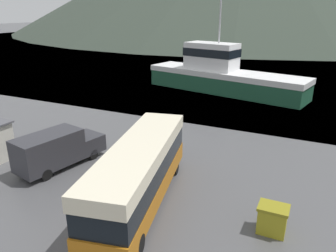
# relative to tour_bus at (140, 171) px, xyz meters

# --- Properties ---
(water_surface) EXTENTS (240.00, 240.00, 0.00)m
(water_surface) POSITION_rel_tour_bus_xyz_m (2.43, 133.00, -1.88)
(water_surface) COLOR slate
(water_surface) RESTS_ON ground
(tour_bus) EXTENTS (4.57, 10.75, 3.35)m
(tour_bus) POSITION_rel_tour_bus_xyz_m (0.00, 0.00, 0.00)
(tour_bus) COLOR #B26614
(tour_bus) RESTS_ON ground
(delivery_van) EXTENTS (3.20, 6.20, 2.42)m
(delivery_van) POSITION_rel_tour_bus_xyz_m (-6.93, 1.38, -0.60)
(delivery_van) COLOR #2D2D33
(delivery_van) RESTS_ON ground
(fishing_boat) EXTENTS (20.50, 8.64, 11.94)m
(fishing_boat) POSITION_rel_tour_bus_xyz_m (-3.36, 25.98, 0.26)
(fishing_boat) COLOR #1E5138
(fishing_boat) RESTS_ON water_surface
(storage_bin) EXTENTS (1.36, 1.03, 1.37)m
(storage_bin) POSITION_rel_tour_bus_xyz_m (6.65, 0.44, -1.18)
(storage_bin) COLOR olive
(storage_bin) RESTS_ON ground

